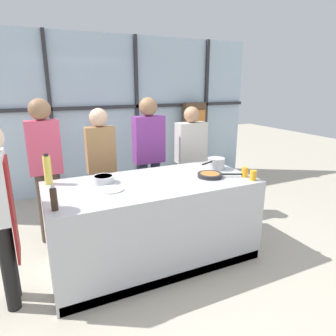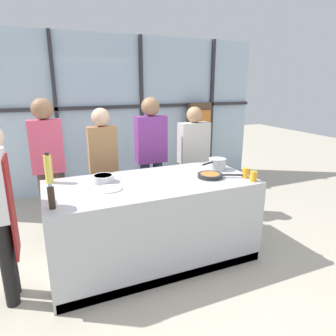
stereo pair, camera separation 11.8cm
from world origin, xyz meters
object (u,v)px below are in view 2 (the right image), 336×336
Objects in this scene: pepper_grinder at (51,197)px; saucepan at (217,164)px; chef at (0,203)px; juice_glass_near at (253,176)px; oil_bottle at (48,169)px; spectator_far_left at (48,159)px; spectator_center_left at (103,161)px; mixing_bowl at (103,178)px; white_plate at (110,189)px; spectator_far_right at (193,155)px; spectator_center_right at (151,152)px; frying_pan at (211,175)px; juice_glass_far at (245,173)px.

saucepan is at bearing 13.73° from pepper_grinder.
chef reaches higher than juice_glass_near.
chef reaches higher than oil_bottle.
spectator_center_left is at bearing -180.00° from spectator_far_left.
saucepan is 1.63× the size of mixing_bowl.
spectator_far_left reaches higher than chef.
white_plate is 1.54m from juice_glass_near.
spectator_far_left is 0.68m from spectator_center_left.
white_plate is at bearing 34.17° from spectator_far_right.
mixing_bowl reaches higher than white_plate.
spectator_center_right reaches higher than spectator_center_left.
spectator_center_left is 1.46m from frying_pan.
spectator_center_right is 0.99m from saucepan.
spectator_center_right is 1.88m from pepper_grinder.
spectator_center_right is at bearing -0.00° from spectator_far_right.
white_plate is (-0.14, -1.01, -0.04)m from spectator_center_left.
pepper_grinder is (-2.04, -1.29, 0.11)m from spectator_far_right.
spectator_far_right is (1.34, -0.00, -0.05)m from spectator_center_left.
spectator_far_right is (2.45, 1.07, -0.04)m from chef.
juice_glass_near is at bearing -21.87° from oil_bottle.
spectator_far_left is 16.32× the size of juice_glass_far.
spectator_far_left is 2.44m from juice_glass_near.
saucepan is 0.56m from juice_glass_near.
spectator_far_right is 7.29× the size of pepper_grinder.
white_plate is (0.53, -1.01, -0.12)m from spectator_far_left.
juice_glass_near is at bearing -39.60° from frying_pan.
frying_pan is at bearing -15.24° from mixing_bowl.
spectator_far_right is 1.79m from white_plate.
spectator_center_right is 1.46m from oil_bottle.
spectator_center_right reaches higher than juice_glass_near.
saucepan is at bearing 96.20° from chef.
juice_glass_far is at bearing 86.44° from chef.
white_plate is 0.26m from mixing_bowl.
spectator_center_right is at bearing 120.97° from chef.
spectator_center_left is 1.48m from saucepan.
spectator_center_right reaches higher than saucepan.
mixing_bowl is at bearing 124.62° from spectator_far_left.
spectator_center_left reaches higher than chef.
frying_pan is 0.39m from juice_glass_far.
juice_glass_near is (2.47, -0.29, 0.02)m from chef.
frying_pan is (1.67, -1.07, -0.11)m from spectator_far_left.
spectator_center_left reaches higher than spectator_far_right.
spectator_center_left is at bearing 38.45° from oil_bottle.
spectator_center_left is 0.88m from oil_bottle.
frying_pan is at bearing 147.45° from spectator_far_left.
spectator_center_right is 7.92× the size of pepper_grinder.
spectator_far_right is (0.67, -0.00, -0.11)m from spectator_center_right.
chef is at bearing -176.37° from white_plate.
spectator_center_right is 16.18× the size of juice_glass_far.
chef reaches higher than saucepan.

